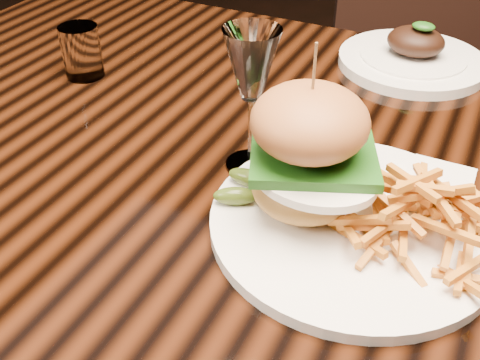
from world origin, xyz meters
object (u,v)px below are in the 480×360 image
at_px(wine_glass, 252,70).
at_px(chair_far, 421,55).
at_px(burger_plate, 352,188).
at_px(far_dish, 413,58).
at_px(dining_table, 313,202).

height_order(wine_glass, chair_far, chair_far).
bearing_deg(burger_plate, far_dish, 82.77).
relative_size(dining_table, far_dish, 6.31).
height_order(burger_plate, wine_glass, burger_plate).
distance_m(dining_table, wine_glass, 0.23).
height_order(wine_glass, far_dish, wine_glass).
distance_m(burger_plate, far_dish, 0.46).
distance_m(burger_plate, wine_glass, 0.18).
bearing_deg(dining_table, far_dish, 81.68).
height_order(dining_table, wine_glass, wine_glass).
distance_m(burger_plate, chair_far, 1.04).
xyz_separation_m(burger_plate, chair_far, (-0.08, 1.00, -0.27)).
bearing_deg(burger_plate, chair_far, 84.01).
distance_m(dining_table, burger_plate, 0.19).
bearing_deg(burger_plate, dining_table, 112.63).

